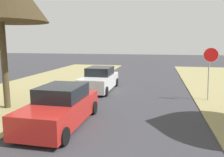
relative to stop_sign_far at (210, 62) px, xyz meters
name	(u,v)px	position (x,y,z in m)	size (l,w,h in m)	color
stop_sign_far	(210,62)	(0.00, 0.00, 0.00)	(0.81, 0.51, 2.95)	#9EA0A5
parked_sedan_red	(61,107)	(-6.54, -5.25, -1.45)	(1.96, 4.41, 1.57)	red
parked_sedan_white	(99,80)	(-6.77, 1.54, -1.45)	(1.96, 4.41, 1.57)	white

